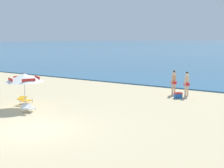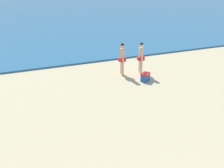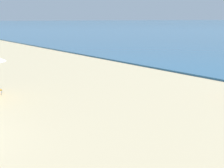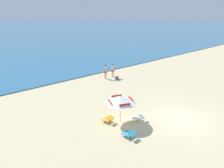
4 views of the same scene
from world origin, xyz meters
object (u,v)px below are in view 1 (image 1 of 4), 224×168
Objects in this scene: person_standing_near_shore at (187,82)px; lounge_chair_facing_sea at (25,100)px; cooler_box at (178,95)px; beach_umbrella_striped_main at (24,78)px; person_standing_beside at (174,81)px; lounge_chair_beside_umbrella at (28,108)px.

lounge_chair_facing_sea is at bearing -133.69° from person_standing_near_shore.
cooler_box is (-0.22, -1.00, -0.78)m from person_standing_near_shore.
person_standing_near_shore is at bearing 46.31° from lounge_chair_facing_sea.
beach_umbrella_striped_main reaches higher than person_standing_beside.
cooler_box is at bearing -102.51° from person_standing_near_shore.
beach_umbrella_striped_main reaches higher than lounge_chair_facing_sea.
person_standing_near_shore is (7.42, 7.77, 0.71)m from lounge_chair_facing_sea.
person_standing_beside is at bearing 51.08° from lounge_chair_facing_sea.
person_standing_beside is (6.42, 7.95, 0.72)m from lounge_chair_facing_sea.
cooler_box is at bearing -56.23° from person_standing_beside.
lounge_chair_facing_sea is 0.56× the size of person_standing_beside.
beach_umbrella_striped_main is 1.99m from lounge_chair_beside_umbrella.
lounge_chair_beside_umbrella is (1.11, -0.77, -1.46)m from beach_umbrella_striped_main.
cooler_box is at bearing 48.36° from beach_umbrella_striped_main.
person_standing_beside is at bearing 169.98° from person_standing_near_shore.
person_standing_near_shore is at bearing -10.02° from person_standing_beside.
cooler_box is (7.20, 6.78, -0.07)m from lounge_chair_facing_sea.
beach_umbrella_striped_main is 4.58× the size of cooler_box.
lounge_chair_beside_umbrella reaches higher than cooler_box.
beach_umbrella_striped_main is at bearing 145.15° from lounge_chair_beside_umbrella.
person_standing_beside is at bearing 63.53° from lounge_chair_beside_umbrella.
lounge_chair_facing_sea is at bearing 141.48° from beach_umbrella_striped_main.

